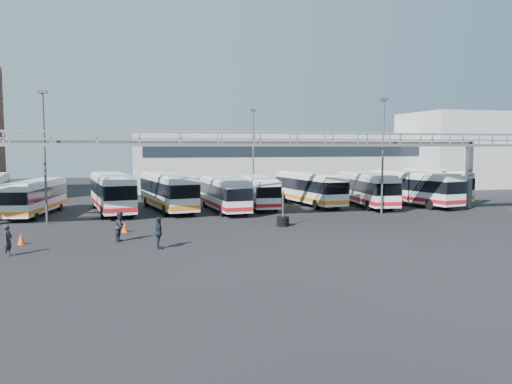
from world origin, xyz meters
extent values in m
plane|color=black|center=(0.00, 0.00, 0.00)|extent=(140.00, 140.00, 0.00)
cube|color=gray|center=(0.00, 5.00, 6.10)|extent=(50.00, 1.80, 0.22)
cube|color=gray|center=(0.00, 4.15, 7.05)|extent=(50.00, 0.10, 0.10)
cube|color=gray|center=(0.00, 5.85, 7.05)|extent=(50.00, 0.10, 0.10)
cube|color=#4C4F54|center=(0.00, 9.00, 6.30)|extent=(45.00, 0.50, 0.35)
cube|color=#9E9E99|center=(12.00, 38.00, 4.00)|extent=(42.00, 14.00, 8.00)
cube|color=#B2B2AD|center=(38.00, 32.00, 5.50)|extent=(14.00, 12.00, 11.00)
cylinder|color=#4C4F54|center=(-16.00, 8.00, 5.00)|extent=(0.18, 0.18, 10.00)
cube|color=#4C4F54|center=(-16.00, 8.00, 10.10)|extent=(0.70, 0.35, 0.22)
cylinder|color=#4C4F54|center=(12.00, 7.00, 5.00)|extent=(0.18, 0.18, 10.00)
cube|color=#4C4F54|center=(12.00, 7.00, 10.10)|extent=(0.70, 0.35, 0.22)
cylinder|color=#4C4F54|center=(4.00, 22.00, 5.00)|extent=(0.18, 0.18, 10.00)
cube|color=#4C4F54|center=(4.00, 22.00, 10.10)|extent=(0.70, 0.35, 0.22)
cylinder|color=black|center=(-20.46, 13.04, 0.51)|extent=(0.42, 1.05, 1.02)
cylinder|color=black|center=(-21.31, 20.19, 0.51)|extent=(0.42, 1.05, 1.02)
cube|color=silver|center=(-17.67, 13.67, 1.66)|extent=(4.00, 10.27, 2.51)
cube|color=black|center=(-17.67, 13.67, 1.96)|extent=(4.07, 10.34, 1.00)
cube|color=orange|center=(-17.67, 13.67, 0.77)|extent=(4.06, 10.33, 0.32)
cube|color=silver|center=(-17.67, 13.67, 2.99)|extent=(3.60, 9.24, 0.15)
cylinder|color=black|center=(-19.24, 10.69, 0.46)|extent=(0.43, 0.95, 0.91)
cylinder|color=black|center=(-17.23, 10.34, 0.46)|extent=(0.43, 0.95, 0.91)
cylinder|color=black|center=(-18.11, 17.01, 0.46)|extent=(0.43, 0.95, 0.91)
cylinder|color=black|center=(-16.10, 16.65, 0.46)|extent=(0.43, 0.95, 0.91)
cube|color=silver|center=(-11.32, 13.92, 1.91)|extent=(4.28, 11.80, 2.89)
cube|color=black|center=(-11.32, 13.92, 2.26)|extent=(4.35, 11.87, 1.15)
cube|color=#A8141D|center=(-11.32, 13.92, 0.89)|extent=(4.34, 11.86, 0.37)
cube|color=silver|center=(-11.32, 13.92, 3.44)|extent=(3.86, 10.62, 0.17)
cylinder|color=black|center=(-11.95, 10.09, 0.52)|extent=(0.46, 1.08, 1.05)
cylinder|color=black|center=(-9.60, 10.44, 0.52)|extent=(0.46, 1.08, 1.05)
cylinder|color=black|center=(-13.04, 17.40, 0.52)|extent=(0.46, 1.08, 1.05)
cylinder|color=black|center=(-10.68, 17.75, 0.52)|extent=(0.46, 1.08, 1.05)
cube|color=silver|center=(-6.30, 14.07, 1.90)|extent=(4.56, 11.71, 2.86)
cube|color=black|center=(-6.30, 14.07, 2.23)|extent=(4.63, 11.78, 1.14)
cube|color=orange|center=(-6.30, 14.07, 0.88)|extent=(4.62, 11.77, 0.36)
cube|color=silver|center=(-6.30, 14.07, 3.41)|extent=(4.11, 10.54, 0.17)
cylinder|color=black|center=(-6.82, 10.26, 0.52)|extent=(0.49, 1.08, 1.04)
cylinder|color=black|center=(-4.50, 10.68, 0.52)|extent=(0.49, 1.08, 1.04)
cylinder|color=black|center=(-8.10, 17.47, 0.52)|extent=(0.49, 1.08, 1.04)
cylinder|color=black|center=(-5.78, 17.88, 0.52)|extent=(0.49, 1.08, 1.04)
cube|color=silver|center=(-1.30, 12.21, 1.69)|extent=(3.01, 10.33, 2.55)
cube|color=black|center=(-1.30, 12.21, 1.99)|extent=(3.07, 10.40, 1.02)
cube|color=#A8141D|center=(-1.30, 12.21, 0.79)|extent=(3.06, 10.39, 0.32)
cube|color=silver|center=(-1.30, 12.21, 3.04)|extent=(2.71, 9.30, 0.15)
cylinder|color=black|center=(-2.11, 8.89, 0.46)|extent=(0.34, 0.94, 0.93)
cylinder|color=black|center=(-0.04, 9.03, 0.46)|extent=(0.34, 0.94, 0.93)
cylinder|color=black|center=(-2.56, 15.40, 0.46)|extent=(0.34, 0.94, 0.93)
cylinder|color=black|center=(-0.49, 15.54, 0.46)|extent=(0.34, 0.94, 0.93)
cube|color=silver|center=(2.60, 14.17, 1.65)|extent=(3.11, 10.09, 2.48)
cube|color=black|center=(2.60, 14.17, 1.94)|extent=(3.18, 10.16, 0.99)
cube|color=#A8141D|center=(2.60, 14.17, 0.77)|extent=(3.17, 10.15, 0.32)
cube|color=silver|center=(2.60, 14.17, 2.96)|extent=(2.80, 9.09, 0.14)
cylinder|color=black|center=(1.32, 11.09, 0.45)|extent=(0.35, 0.92, 0.90)
cylinder|color=black|center=(3.33, 10.92, 0.45)|extent=(0.35, 0.92, 0.90)
cylinder|color=black|center=(1.87, 17.43, 0.45)|extent=(0.35, 0.92, 0.90)
cylinder|color=black|center=(3.88, 17.25, 0.45)|extent=(0.35, 0.92, 0.90)
cube|color=silver|center=(8.10, 14.83, 1.83)|extent=(3.85, 11.26, 2.76)
cube|color=black|center=(8.10, 14.83, 2.16)|extent=(3.91, 11.32, 1.10)
cube|color=orange|center=(8.10, 14.83, 0.85)|extent=(3.90, 11.31, 0.35)
cube|color=silver|center=(8.10, 14.83, 3.29)|extent=(3.46, 10.13, 0.16)
cylinder|color=black|center=(7.41, 11.19, 0.50)|extent=(0.42, 1.03, 1.00)
cylinder|color=black|center=(9.66, 11.47, 0.50)|extent=(0.42, 1.03, 1.00)
cylinder|color=black|center=(6.54, 18.19, 0.50)|extent=(0.42, 1.03, 1.00)
cylinder|color=black|center=(8.79, 18.47, 0.50)|extent=(0.42, 1.03, 1.00)
cube|color=silver|center=(13.33, 12.58, 1.82)|extent=(3.61, 11.15, 2.74)
cube|color=black|center=(13.33, 12.58, 2.14)|extent=(3.67, 11.22, 1.10)
cube|color=#A8141D|center=(13.33, 12.58, 0.85)|extent=(3.66, 11.21, 0.35)
cube|color=silver|center=(13.33, 12.58, 3.27)|extent=(3.25, 10.04, 0.16)
cylinder|color=black|center=(11.84, 9.21, 0.50)|extent=(0.40, 1.02, 1.00)
cylinder|color=black|center=(14.08, 8.97, 0.50)|extent=(0.40, 1.02, 1.00)
cylinder|color=black|center=(12.57, 16.18, 0.50)|extent=(0.40, 1.02, 1.00)
cylinder|color=black|center=(14.81, 15.95, 0.50)|extent=(0.40, 1.02, 1.00)
cube|color=silver|center=(18.39, 12.19, 1.87)|extent=(4.59, 11.53, 2.81)
cube|color=black|center=(18.39, 12.19, 2.20)|extent=(4.66, 11.60, 1.12)
cube|color=#A8141D|center=(18.39, 12.19, 0.87)|extent=(4.65, 11.59, 0.36)
cube|color=silver|center=(18.39, 12.19, 3.35)|extent=(4.13, 10.37, 0.16)
cylinder|color=black|center=(17.92, 8.44, 0.51)|extent=(0.49, 1.06, 1.02)
cylinder|color=black|center=(20.19, 8.87, 0.51)|extent=(0.49, 1.06, 1.02)
cylinder|color=black|center=(16.59, 15.51, 0.51)|extent=(0.49, 1.06, 1.02)
cylinder|color=black|center=(18.86, 15.94, 0.51)|extent=(0.49, 1.06, 1.02)
cube|color=silver|center=(23.20, 15.64, 1.91)|extent=(3.93, 11.73, 2.88)
cube|color=black|center=(23.20, 15.64, 2.25)|extent=(4.00, 11.80, 1.15)
cube|color=orange|center=(23.20, 15.64, 0.89)|extent=(3.99, 11.79, 0.37)
cube|color=silver|center=(23.20, 15.64, 3.43)|extent=(3.54, 10.56, 0.17)
cylinder|color=black|center=(21.59, 12.12, 0.52)|extent=(0.43, 1.08, 1.05)
cylinder|color=black|center=(23.95, 11.85, 0.52)|extent=(0.43, 1.08, 1.05)
cylinder|color=black|center=(22.44, 19.44, 0.52)|extent=(0.43, 1.08, 1.05)
cylinder|color=black|center=(24.80, 19.16, 0.52)|extent=(0.43, 1.08, 1.05)
imported|color=black|center=(-16.35, -3.51, 0.87)|extent=(0.58, 0.73, 1.74)
imported|color=#261F2A|center=(-10.43, -0.62, 0.94)|extent=(0.98, 1.10, 1.89)
imported|color=black|center=(-8.25, -3.65, 0.95)|extent=(0.55, 1.14, 1.90)
cone|color=#ED420D|center=(-16.32, -0.20, 0.36)|extent=(0.52, 0.52, 0.72)
cone|color=#ED420D|center=(-10.19, 2.81, 0.38)|extent=(0.48, 0.48, 0.75)
cylinder|color=black|center=(1.34, 2.57, 0.13)|extent=(0.93, 0.93, 0.22)
cylinder|color=black|center=(1.34, 2.57, 0.38)|extent=(0.93, 0.93, 0.22)
cylinder|color=black|center=(1.34, 2.57, 0.62)|extent=(0.93, 0.93, 0.22)
cylinder|color=#4C4F54|center=(1.34, 2.57, 1.33)|extent=(0.13, 0.13, 2.65)
camera|label=1|loc=(-10.02, -32.91, 5.93)|focal=35.00mm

